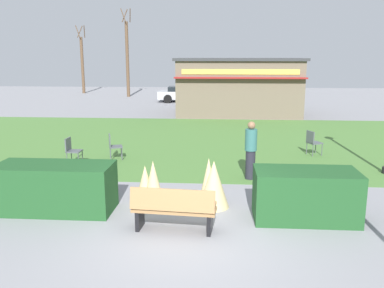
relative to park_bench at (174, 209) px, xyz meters
name	(u,v)px	position (x,y,z in m)	size (l,w,h in m)	color
ground_plane	(186,240)	(0.29, -0.39, -0.48)	(80.00, 80.00, 0.00)	gray
lawn_patch	(206,140)	(0.29, 9.21, -0.48)	(36.00, 12.00, 0.01)	#4C7A38
park_bench	(174,209)	(0.00, 0.00, 0.00)	(1.74, 0.66, 0.95)	#9E7547
hedge_left	(55,188)	(-2.84, 0.95, 0.07)	(2.65, 1.10, 1.10)	#1E4C23
hedge_right	(305,195)	(2.78, 0.85, 0.07)	(2.20, 1.10, 1.10)	#1E4C23
ornamental_grass_behind_left	(153,182)	(-0.68, 1.58, 0.05)	(0.53, 0.53, 1.07)	#D1BC7F
ornamental_grass_behind_right	(209,182)	(0.66, 1.54, 0.10)	(0.51, 0.51, 1.17)	#D1BC7F
ornamental_grass_behind_center	(145,184)	(-0.89, 1.66, -0.02)	(0.53, 0.53, 0.92)	#D1BC7F
ornamental_grass_behind_far	(214,184)	(0.78, 1.45, 0.08)	(0.74, 0.74, 1.13)	#D1BC7F
trash_bin	(52,195)	(-2.93, 0.94, -0.10)	(0.52, 0.52, 0.77)	#2D4233
food_kiosk	(238,86)	(1.96, 17.59, 1.23)	(7.54, 5.15, 3.40)	#6B5B4C
cafe_chair_west	(72,149)	(-3.95, 4.98, 0.05)	(0.45, 0.45, 0.89)	#4C5156
cafe_chair_east	(313,141)	(4.23, 6.85, 0.05)	(0.58, 0.58, 0.89)	#4C5156
cafe_chair_center	(113,145)	(-2.76, 5.73, 0.05)	(0.55, 0.55, 0.89)	#4C5156
person_strolling	(251,150)	(1.80, 3.78, 0.38)	(0.34, 0.34, 1.69)	#23232D
parked_car_west_slot	(185,94)	(-1.93, 24.15, 0.16)	(4.27, 2.20, 1.20)	#B7BABF
parked_car_center_slot	(246,94)	(2.87, 24.15, 0.16)	(4.21, 2.07, 1.20)	black
tree_left_bg	(127,58)	(-7.30, 27.99, 2.90)	(0.91, 0.96, 7.50)	brown
tree_right_bg	(82,64)	(-12.47, 31.23, 2.34)	(0.91, 0.96, 6.38)	brown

